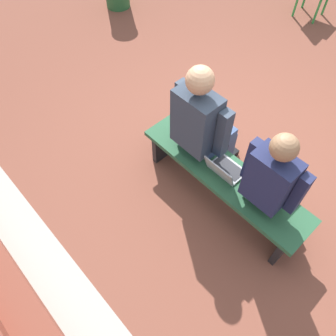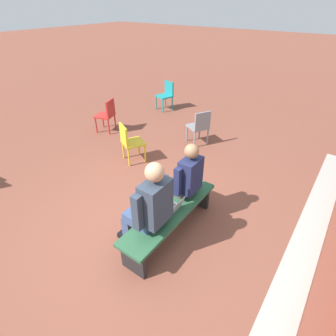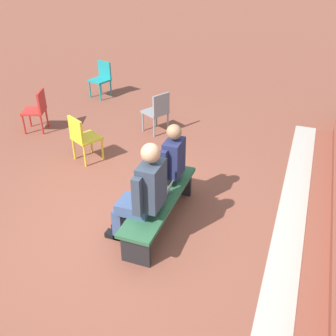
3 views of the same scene
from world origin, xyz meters
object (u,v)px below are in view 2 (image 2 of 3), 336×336
at_px(person_student, 184,179).
at_px(plastic_chair_foreground, 166,94).
at_px(laptop, 171,208).
at_px(plastic_chair_near_bench_right, 107,114).
at_px(plastic_chair_far_left, 130,141).
at_px(bench, 171,215).
at_px(person_adult, 149,206).
at_px(plastic_chair_by_pillar, 200,126).

distance_m(person_student, plastic_chair_foreground, 4.87).
xyz_separation_m(person_student, laptop, (0.43, 0.08, -0.21)).
distance_m(plastic_chair_foreground, plastic_chair_near_bench_right, 2.23).
bearing_deg(plastic_chair_far_left, laptop, 57.98).
xyz_separation_m(bench, person_student, (-0.43, -0.07, 0.36)).
distance_m(person_adult, plastic_chair_far_left, 2.42).
relative_size(person_adult, plastic_chair_foreground, 1.71).
xyz_separation_m(laptop, plastic_chair_far_left, (-1.19, -1.91, -0.02)).
distance_m(laptop, plastic_chair_near_bench_right, 3.94).
bearing_deg(person_student, bench, 8.75).
bearing_deg(plastic_chair_foreground, bench, 37.03).
bearing_deg(plastic_chair_near_bench_right, plastic_chair_by_pillar, 108.02).
bearing_deg(person_adult, plastic_chair_by_pillar, -161.38).
xyz_separation_m(person_student, plastic_chair_foreground, (-3.76, -3.09, -0.23)).
distance_m(bench, person_adult, 0.55).
bearing_deg(plastic_chair_foreground, person_student, 39.46).
relative_size(plastic_chair_far_left, plastic_chair_near_bench_right, 1.00).
relative_size(bench, person_student, 1.36).
height_order(person_student, plastic_chair_foreground, person_student).
xyz_separation_m(person_student, person_adult, (0.81, -0.01, 0.04)).
distance_m(person_student, laptop, 0.49).
bearing_deg(plastic_chair_far_left, plastic_chair_by_pillar, 152.89).
distance_m(person_student, plastic_chair_by_pillar, 2.52).
relative_size(plastic_chair_foreground, plastic_chair_near_bench_right, 1.00).
relative_size(person_student, plastic_chair_near_bench_right, 1.58).
height_order(bench, plastic_chair_far_left, plastic_chair_far_left).
bearing_deg(plastic_chair_by_pillar, plastic_chair_far_left, -27.11).
distance_m(bench, plastic_chair_by_pillar, 2.94).
height_order(person_adult, plastic_chair_foreground, person_adult).
bearing_deg(plastic_chair_foreground, person_adult, 34.08).
height_order(person_adult, plastic_chair_near_bench_right, person_adult).
xyz_separation_m(plastic_chair_far_left, plastic_chair_near_bench_right, (-0.78, -1.51, 0.00)).
bearing_deg(laptop, plastic_chair_foreground, -142.87).
xyz_separation_m(person_student, plastic_chair_far_left, (-0.76, -1.83, -0.23)).
relative_size(plastic_chair_by_pillar, plastic_chair_near_bench_right, 1.00).
relative_size(plastic_chair_foreground, plastic_chair_far_left, 1.00).
height_order(plastic_chair_far_left, plastic_chair_by_pillar, same).
distance_m(bench, plastic_chair_far_left, 2.24).
height_order(plastic_chair_by_pillar, plastic_chair_near_bench_right, same).
distance_m(person_adult, plastic_chair_near_bench_right, 4.08).
relative_size(laptop, plastic_chair_far_left, 0.38).
bearing_deg(person_adult, bench, 168.98).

